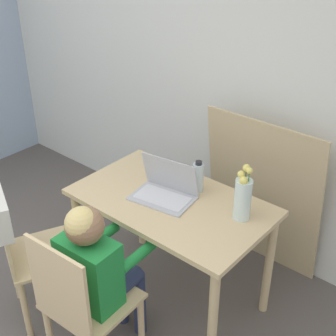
# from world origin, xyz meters

# --- Properties ---
(wall_back) EXTENTS (6.40, 0.05, 2.50)m
(wall_back) POSITION_xyz_m (0.00, 2.23, 1.25)
(wall_back) COLOR silver
(wall_back) RESTS_ON ground_plane
(dining_table) EXTENTS (1.11, 0.66, 0.73)m
(dining_table) POSITION_xyz_m (0.23, 1.44, 0.63)
(dining_table) COLOR #D6B784
(dining_table) RESTS_ON ground_plane
(chair_occupied) EXTENTS (0.42, 0.42, 0.88)m
(chair_occupied) POSITION_xyz_m (0.23, 0.76, 0.46)
(chair_occupied) COLOR #D6B784
(chair_occupied) RESTS_ON ground_plane
(chair_spare) EXTENTS (0.54, 0.56, 0.89)m
(chair_spare) POSITION_xyz_m (-0.32, 0.78, 0.60)
(chair_spare) COLOR #D6B784
(chair_spare) RESTS_ON ground_plane
(person_seated) EXTENTS (0.33, 0.44, 1.00)m
(person_seated) POSITION_xyz_m (0.22, 0.88, 0.63)
(person_seated) COLOR #1E8438
(person_seated) RESTS_ON ground_plane
(laptop) EXTENTS (0.37, 0.28, 0.23)m
(laptop) POSITION_xyz_m (0.18, 1.45, 0.78)
(laptop) COLOR #B2B2B7
(laptop) RESTS_ON dining_table
(flower_vase) EXTENTS (0.09, 0.09, 0.31)m
(flower_vase) POSITION_xyz_m (0.62, 1.55, 0.86)
(flower_vase) COLOR silver
(flower_vase) RESTS_ON dining_table
(water_bottle) EXTENTS (0.06, 0.06, 0.19)m
(water_bottle) POSITION_xyz_m (0.29, 1.61, 0.82)
(water_bottle) COLOR silver
(water_bottle) RESTS_ON dining_table
(cardboard_panel) EXTENTS (0.80, 0.17, 1.07)m
(cardboard_panel) POSITION_xyz_m (0.45, 2.09, 0.54)
(cardboard_panel) COLOR tan
(cardboard_panel) RESTS_ON ground_plane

